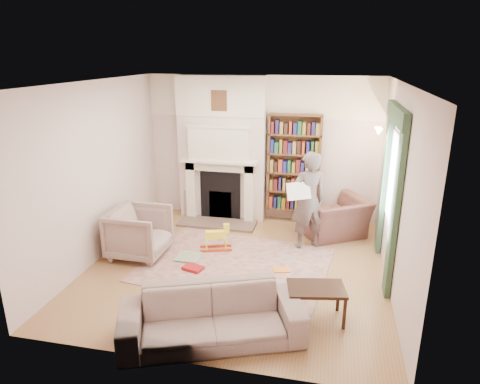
% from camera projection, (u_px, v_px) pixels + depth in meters
% --- Properties ---
extents(floor, '(4.50, 4.50, 0.00)m').
position_uv_depth(floor, '(237.00, 267.00, 6.69)').
color(floor, olive).
rests_on(floor, ground).
extents(ceiling, '(4.50, 4.50, 0.00)m').
position_uv_depth(ceiling, '(236.00, 83.00, 5.82)').
color(ceiling, white).
rests_on(ceiling, wall_back).
extents(wall_back, '(4.50, 0.00, 4.50)m').
position_uv_depth(wall_back, '(262.00, 149.00, 8.35)').
color(wall_back, beige).
rests_on(wall_back, floor).
extents(wall_front, '(4.50, 0.00, 4.50)m').
position_uv_depth(wall_front, '(186.00, 245.00, 4.17)').
color(wall_front, beige).
rests_on(wall_front, floor).
extents(wall_left, '(0.00, 4.50, 4.50)m').
position_uv_depth(wall_left, '(97.00, 172.00, 6.71)').
color(wall_left, beige).
rests_on(wall_left, floor).
extents(wall_right, '(0.00, 4.50, 4.50)m').
position_uv_depth(wall_right, '(398.00, 191.00, 5.80)').
color(wall_right, beige).
rests_on(wall_right, floor).
extents(fireplace, '(1.70, 0.58, 2.80)m').
position_uv_depth(fireplace, '(222.00, 150.00, 8.32)').
color(fireplace, beige).
rests_on(fireplace, floor).
extents(bookcase, '(1.00, 0.24, 1.85)m').
position_uv_depth(bookcase, '(294.00, 163.00, 8.16)').
color(bookcase, brown).
rests_on(bookcase, floor).
extents(window, '(0.02, 0.90, 1.30)m').
position_uv_depth(window, '(393.00, 179.00, 6.16)').
color(window, silver).
rests_on(window, wall_right).
extents(curtain_left, '(0.07, 0.32, 2.40)m').
position_uv_depth(curtain_left, '(395.00, 212.00, 5.59)').
color(curtain_left, '#2C452E').
rests_on(curtain_left, floor).
extents(curtain_right, '(0.07, 0.32, 2.40)m').
position_uv_depth(curtain_right, '(384.00, 182.00, 6.90)').
color(curtain_right, '#2C452E').
rests_on(curtain_right, floor).
extents(pelmet, '(0.09, 1.70, 0.24)m').
position_uv_depth(pelmet, '(398.00, 114.00, 5.88)').
color(pelmet, '#2C452E').
rests_on(pelmet, wall_right).
extents(wall_sconce, '(0.20, 0.24, 0.24)m').
position_uv_depth(wall_sconce, '(375.00, 134.00, 7.08)').
color(wall_sconce, gold).
rests_on(wall_sconce, wall_right).
extents(rug, '(3.07, 2.51, 0.01)m').
position_uv_depth(rug, '(235.00, 264.00, 6.75)').
color(rug, tan).
rests_on(rug, floor).
extents(armchair_reading, '(1.42, 1.38, 0.71)m').
position_uv_depth(armchair_reading, '(334.00, 217.00, 7.74)').
color(armchair_reading, '#4F322A').
rests_on(armchair_reading, floor).
extents(armchair_left, '(0.90, 0.88, 0.81)m').
position_uv_depth(armchair_left, '(139.00, 232.00, 6.95)').
color(armchair_left, '#B0A791').
rests_on(armchair_left, floor).
extents(sofa, '(2.25, 1.52, 0.61)m').
position_uv_depth(sofa, '(212.00, 316.00, 4.92)').
color(sofa, gray).
rests_on(sofa, floor).
extents(man_reading, '(0.73, 0.65, 1.68)m').
position_uv_depth(man_reading, '(308.00, 201.00, 7.12)').
color(man_reading, '#574A46').
rests_on(man_reading, floor).
extents(newspaper, '(0.41, 0.30, 0.27)m').
position_uv_depth(newspaper, '(299.00, 191.00, 6.89)').
color(newspaper, white).
rests_on(newspaper, man_reading).
extents(coffee_table, '(0.77, 0.57, 0.45)m').
position_uv_depth(coffee_table, '(315.00, 303.00, 5.31)').
color(coffee_table, black).
rests_on(coffee_table, floor).
extents(paraffin_heater, '(0.30, 0.30, 0.55)m').
position_uv_depth(paraffin_heater, '(190.00, 204.00, 8.65)').
color(paraffin_heater, '#AFB3B7').
rests_on(paraffin_heater, floor).
extents(rocking_horse, '(0.57, 0.37, 0.47)m').
position_uv_depth(rocking_horse, '(216.00, 237.00, 7.18)').
color(rocking_horse, yellow).
rests_on(rocking_horse, rug).
extents(board_game, '(0.38, 0.38, 0.03)m').
position_uv_depth(board_game, '(189.00, 257.00, 6.94)').
color(board_game, '#DECE4E').
rests_on(board_game, rug).
extents(game_box_lid, '(0.34, 0.28, 0.05)m').
position_uv_depth(game_box_lid, '(193.00, 268.00, 6.57)').
color(game_box_lid, '#9F1217').
rests_on(game_box_lid, rug).
extents(comic_annuals, '(0.91, 0.96, 0.02)m').
position_uv_depth(comic_annuals, '(254.00, 279.00, 6.29)').
color(comic_annuals, red).
rests_on(comic_annuals, rug).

